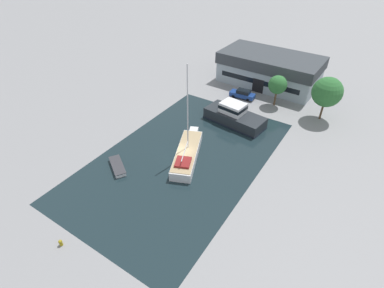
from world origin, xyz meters
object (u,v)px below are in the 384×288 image
object	(u,v)px
parked_car	(243,94)
quay_tree_near_building	(278,85)
warehouse_building	(269,69)
sailboat_moored	(187,153)
small_dinghy	(117,166)
motor_cruiser	(234,116)
quay_tree_by_water	(327,92)

from	to	relation	value
parked_car	quay_tree_near_building	bearing A→B (deg)	-87.52
warehouse_building	parked_car	world-z (taller)	warehouse_building
sailboat_moored	small_dinghy	bearing A→B (deg)	-156.37
sailboat_moored	small_dinghy	size ratio (longest dim) A/B	3.11
quay_tree_near_building	motor_cruiser	xyz separation A→B (m)	(-3.53, -9.45, -2.73)
warehouse_building	parked_car	bearing A→B (deg)	-98.70
motor_cruiser	sailboat_moored	bearing A→B (deg)	-179.23
quay_tree_by_water	small_dinghy	size ratio (longest dim) A/B	1.69
parked_car	sailboat_moored	size ratio (longest dim) A/B	0.35
small_dinghy	sailboat_moored	bearing A→B (deg)	-10.62
small_dinghy	parked_car	bearing A→B (deg)	21.69
warehouse_building	small_dinghy	world-z (taller)	warehouse_building
quay_tree_near_building	quay_tree_by_water	xyz separation A→B (m)	(8.25, -0.28, 0.98)
parked_car	sailboat_moored	world-z (taller)	sailboat_moored
parked_car	sailboat_moored	distance (m)	20.84
warehouse_building	motor_cruiser	size ratio (longest dim) A/B	1.88
parked_car	small_dinghy	bearing A→B (deg)	165.14
warehouse_building	small_dinghy	size ratio (longest dim) A/B	4.51
parked_car	motor_cruiser	xyz separation A→B (m)	(2.58, -8.77, 0.45)
parked_car	motor_cruiser	size ratio (longest dim) A/B	0.46
parked_car	motor_cruiser	distance (m)	9.16
quay_tree_near_building	motor_cruiser	bearing A→B (deg)	-110.49
small_dinghy	motor_cruiser	bearing A→B (deg)	9.97
warehouse_building	quay_tree_by_water	world-z (taller)	quay_tree_by_water
quay_tree_near_building	quay_tree_by_water	size ratio (longest dim) A/B	0.76
quay_tree_by_water	sailboat_moored	bearing A→B (deg)	-121.72
sailboat_moored	parked_car	bearing A→B (deg)	70.45
warehouse_building	small_dinghy	bearing A→B (deg)	-99.32
warehouse_building	small_dinghy	xyz separation A→B (m)	(-7.02, -36.68, -2.79)
small_dinghy	warehouse_building	bearing A→B (deg)	21.88
warehouse_building	motor_cruiser	xyz separation A→B (m)	(1.00, -17.54, -1.82)
quay_tree_by_water	sailboat_moored	distance (m)	25.27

